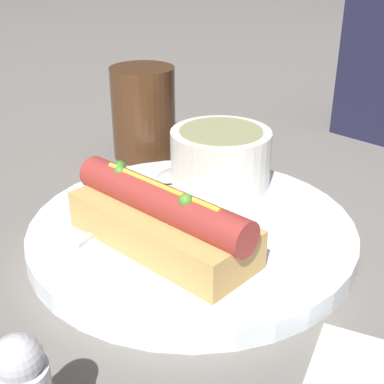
% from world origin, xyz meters
% --- Properties ---
extents(ground_plane, '(4.00, 4.00, 0.00)m').
position_xyz_m(ground_plane, '(0.00, 0.00, 0.00)').
color(ground_plane, slate).
extents(dinner_plate, '(0.30, 0.30, 0.02)m').
position_xyz_m(dinner_plate, '(0.00, 0.00, 0.01)').
color(dinner_plate, white).
rests_on(dinner_plate, ground_plane).
extents(hot_dog, '(0.18, 0.07, 0.06)m').
position_xyz_m(hot_dog, '(0.01, -0.05, 0.04)').
color(hot_dog, tan).
rests_on(hot_dog, dinner_plate).
extents(soup_bowl, '(0.10, 0.10, 0.06)m').
position_xyz_m(soup_bowl, '(-0.04, 0.08, 0.05)').
color(soup_bowl, silver).
rests_on(soup_bowl, dinner_plate).
extents(spoon, '(0.06, 0.17, 0.01)m').
position_xyz_m(spoon, '(-0.08, 0.03, 0.02)').
color(spoon, '#B7B7BC').
rests_on(spoon, dinner_plate).
extents(drinking_glass, '(0.08, 0.08, 0.11)m').
position_xyz_m(drinking_glass, '(-0.19, 0.11, 0.06)').
color(drinking_glass, '#4C2D19').
rests_on(drinking_glass, ground_plane).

